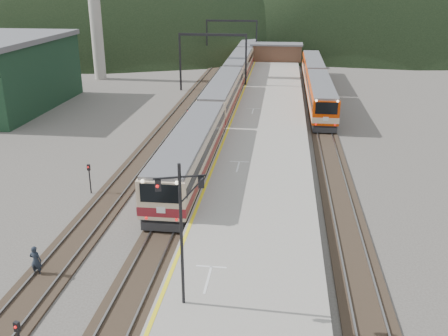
# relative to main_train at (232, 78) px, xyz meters

# --- Properties ---
(track_main) EXTENTS (2.60, 200.00, 0.23)m
(track_main) POSITION_rel_main_train_xyz_m (0.00, -13.84, -2.02)
(track_main) COLOR black
(track_main) RESTS_ON ground
(track_far) EXTENTS (2.60, 200.00, 0.23)m
(track_far) POSITION_rel_main_train_xyz_m (-5.00, -13.84, -2.02)
(track_far) COLOR black
(track_far) RESTS_ON ground
(track_second) EXTENTS (2.60, 200.00, 0.23)m
(track_second) POSITION_rel_main_train_xyz_m (11.50, -13.84, -2.02)
(track_second) COLOR black
(track_second) RESTS_ON ground
(platform) EXTENTS (8.00, 100.00, 1.00)m
(platform) POSITION_rel_main_train_xyz_m (5.60, -15.84, -1.59)
(platform) COLOR gray
(platform) RESTS_ON ground
(gantry_near) EXTENTS (9.55, 0.25, 8.00)m
(gantry_near) POSITION_rel_main_train_xyz_m (-2.85, 1.16, 3.49)
(gantry_near) COLOR black
(gantry_near) RESTS_ON ground
(gantry_far) EXTENTS (9.55, 0.25, 8.00)m
(gantry_far) POSITION_rel_main_train_xyz_m (-2.85, 26.16, 3.49)
(gantry_far) COLOR black
(gantry_far) RESTS_ON ground
(station_shed) EXTENTS (9.40, 4.40, 3.10)m
(station_shed) POSITION_rel_main_train_xyz_m (5.60, 24.16, 0.48)
(station_shed) COLOR brown
(station_shed) RESTS_ON platform
(main_train) EXTENTS (3.05, 83.57, 3.72)m
(main_train) POSITION_rel_main_train_xyz_m (0.00, 0.00, 0.00)
(main_train) COLOR #C7AD8C
(main_train) RESTS_ON track_main
(second_train) EXTENTS (2.70, 36.86, 3.30)m
(second_train) POSITION_rel_main_train_xyz_m (11.50, -0.57, -0.21)
(second_train) COLOR #C83602
(second_train) RESTS_ON track_second
(signal_mast) EXTENTS (2.12, 0.79, 6.81)m
(signal_mast) POSITION_rel_main_train_xyz_m (2.97, -49.80, 3.07)
(signal_mast) COLOR black
(signal_mast) RESTS_ON platform
(short_signal_b) EXTENTS (0.23, 0.18, 2.27)m
(short_signal_b) POSITION_rel_main_train_xyz_m (-2.65, -18.93, -0.63)
(short_signal_b) COLOR black
(short_signal_b) RESTS_ON ground
(short_signal_c) EXTENTS (0.23, 0.17, 2.27)m
(short_signal_c) POSITION_rel_main_train_xyz_m (-6.78, -36.04, -0.63)
(short_signal_c) COLOR black
(short_signal_c) RESTS_ON ground
(worker) EXTENTS (0.64, 0.42, 1.74)m
(worker) POSITION_rel_main_train_xyz_m (-5.61, -46.95, -1.22)
(worker) COLOR #1C232E
(worker) RESTS_ON ground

